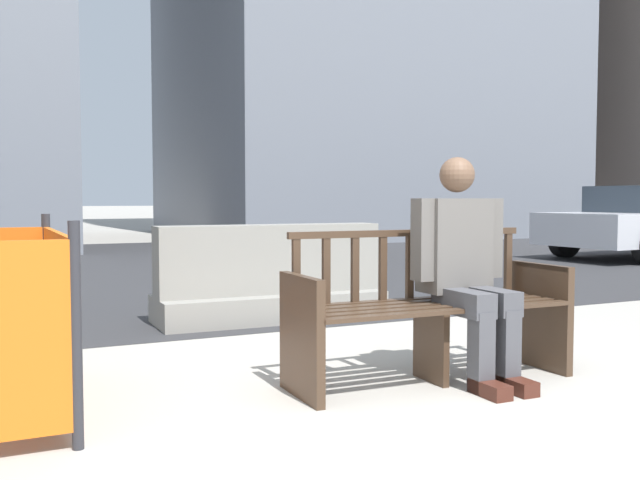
% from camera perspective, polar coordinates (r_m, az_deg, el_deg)
% --- Properties ---
extents(ground_plane, '(200.00, 200.00, 0.00)m').
position_cam_1_polar(ground_plane, '(3.22, 7.45, -16.10)').
color(ground_plane, '#ADA89E').
extents(street_asphalt, '(120.00, 12.00, 0.01)m').
position_cam_1_polar(street_asphalt, '(11.41, -17.08, -2.15)').
color(street_asphalt, '#333335').
rests_on(street_asphalt, ground).
extents(street_bench, '(1.70, 0.56, 0.88)m').
position_cam_1_polar(street_bench, '(4.24, 8.68, -5.84)').
color(street_bench, '#473323').
rests_on(street_bench, ground).
extents(seated_person, '(0.58, 0.73, 1.31)m').
position_cam_1_polar(seated_person, '(4.27, 11.46, -1.82)').
color(seated_person, '#66605B').
rests_on(seated_person, ground).
extents(jersey_barrier_centre, '(2.01, 0.72, 0.84)m').
position_cam_1_polar(jersey_barrier_centre, '(6.28, -4.01, -3.33)').
color(jersey_barrier_centre, gray).
rests_on(jersey_barrier_centre, ground).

